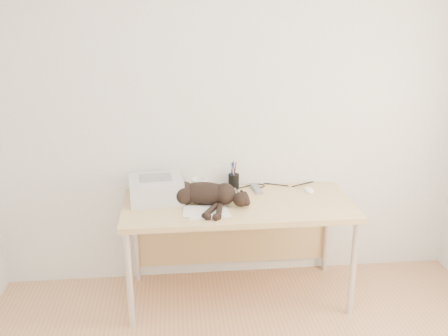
{
  "coord_description": "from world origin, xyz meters",
  "views": [
    {
      "loc": [
        -0.43,
        -1.8,
        2.06
      ],
      "look_at": [
        -0.11,
        1.34,
        1.02
      ],
      "focal_mm": 40.0,
      "sensor_mm": 36.0,
      "label": 1
    }
  ],
  "objects": [
    {
      "name": "printer",
      "position": [
        -0.57,
        1.5,
        0.82
      ],
      "size": [
        0.4,
        0.35,
        0.17
      ],
      "color": "silver",
      "rests_on": "desk"
    },
    {
      "name": "mug",
      "position": [
        -0.26,
        1.63,
        0.79
      ],
      "size": [
        0.14,
        0.14,
        0.1
      ],
      "primitive_type": "imported",
      "rotation": [
        0.0,
        0.0,
        0.39
      ],
      "color": "white",
      "rests_on": "desk"
    },
    {
      "name": "papers",
      "position": [
        -0.24,
        1.25,
        0.74
      ],
      "size": [
        0.32,
        0.24,
        0.01
      ],
      "color": "white",
      "rests_on": "desk"
    },
    {
      "name": "mouse",
      "position": [
        0.55,
        1.56,
        0.76
      ],
      "size": [
        0.08,
        0.12,
        0.04
      ],
      "primitive_type": "ellipsoid",
      "rotation": [
        0.0,
        0.0,
        -0.06
      ],
      "color": "white",
      "rests_on": "desk"
    },
    {
      "name": "remote_black",
      "position": [
        -0.01,
        1.55,
        0.75
      ],
      "size": [
        0.06,
        0.2,
        0.02
      ],
      "primitive_type": "cube",
      "rotation": [
        0.0,
        0.0,
        -0.0
      ],
      "color": "black",
      "rests_on": "desk"
    },
    {
      "name": "cable_tangle",
      "position": [
        0.0,
        1.7,
        0.75
      ],
      "size": [
        1.36,
        0.08,
        0.01
      ],
      "primitive_type": null,
      "color": "black",
      "rests_on": "desk"
    },
    {
      "name": "remote_grey",
      "position": [
        0.17,
        1.63,
        0.75
      ],
      "size": [
        0.07,
        0.2,
        0.02
      ],
      "primitive_type": "cube",
      "rotation": [
        0.0,
        0.0,
        0.1
      ],
      "color": "slate",
      "rests_on": "desk"
    },
    {
      "name": "pen_cup",
      "position": [
        0.0,
        1.68,
        0.8
      ],
      "size": [
        0.08,
        0.08,
        0.21
      ],
      "color": "black",
      "rests_on": "desk"
    },
    {
      "name": "wall_back",
      "position": [
        0.0,
        1.75,
        1.3
      ],
      "size": [
        3.5,
        0.0,
        3.5
      ],
      "primitive_type": "plane",
      "rotation": [
        1.57,
        0.0,
        0.0
      ],
      "color": "white",
      "rests_on": "floor"
    },
    {
      "name": "cat",
      "position": [
        -0.25,
        1.39,
        0.81
      ],
      "size": [
        0.71,
        0.46,
        0.17
      ],
      "rotation": [
        0.0,
        0.0,
        -0.28
      ],
      "color": "black",
      "rests_on": "desk"
    },
    {
      "name": "desk",
      "position": [
        0.0,
        1.48,
        0.61
      ],
      "size": [
        1.6,
        0.7,
        0.74
      ],
      "color": "#D5B87C",
      "rests_on": "floor"
    }
  ]
}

